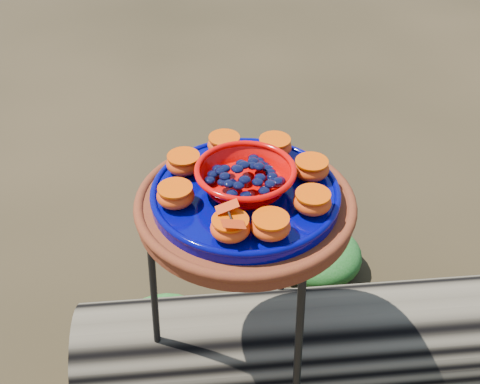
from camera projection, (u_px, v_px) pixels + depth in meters
The scene contains 17 objects.
plant_stand at pixel (244, 327), 1.42m from camera, with size 0.44×0.44×0.70m, color black, non-canonical shape.
terracotta_saucer at pixel (245, 207), 1.20m from camera, with size 0.43×0.43×0.03m, color #6C320E.
cobalt_plate at pixel (245, 195), 1.18m from camera, with size 0.37×0.37×0.02m, color #030144.
red_bowl at pixel (245, 179), 1.16m from camera, with size 0.18×0.18×0.05m, color #CB0402, non-canonical shape.
glass_gems at pixel (246, 163), 1.13m from camera, with size 0.14×0.14×0.02m, color black, non-canonical shape.
orange_half_0 at pixel (230, 228), 1.05m from camera, with size 0.07×0.07×0.04m, color #B12D0D.
orange_half_1 at pixel (271, 226), 1.06m from camera, with size 0.07×0.07×0.04m, color #B12D0D.
orange_half_2 at pixel (312, 202), 1.11m from camera, with size 0.07×0.07×0.04m, color #B12D0D.
orange_half_3 at pixel (311, 169), 1.20m from camera, with size 0.07×0.07×0.04m, color #B12D0D.
orange_half_4 at pixel (275, 147), 1.26m from camera, with size 0.07×0.07×0.04m, color #B12D0D.
orange_half_5 at pixel (224, 145), 1.26m from camera, with size 0.07×0.07×0.04m, color #B12D0D.
orange_half_6 at pixel (184, 163), 1.21m from camera, with size 0.07×0.07×0.04m, color #B12D0D.
orange_half_7 at pixel (176, 196), 1.13m from camera, with size 0.07×0.07×0.04m, color #B12D0D.
butterfly at pixel (230, 216), 1.04m from camera, with size 0.09×0.06×0.02m, color #BA2B08, non-canonical shape.
driftwood_log at pixel (405, 341), 1.62m from camera, with size 1.72×0.45×0.32m, color black, non-canonical shape.
foliage_left at pixel (164, 334), 1.75m from camera, with size 0.30×0.30×0.15m, color #114D11.
foliage_back at pixel (318, 254), 2.02m from camera, with size 0.29×0.29×0.15m, color #114D11.
Camera 1 is at (0.43, -0.83, 1.47)m, focal length 45.00 mm.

